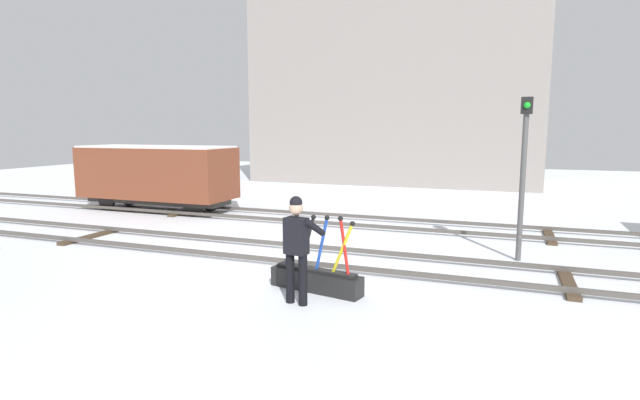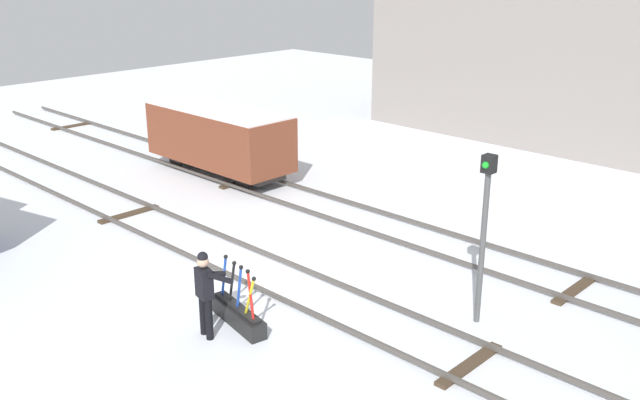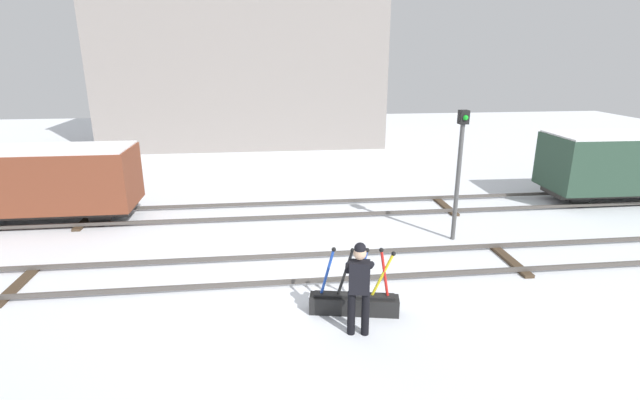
{
  "view_description": "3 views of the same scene",
  "coord_description": "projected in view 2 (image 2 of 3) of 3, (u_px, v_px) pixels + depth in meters",
  "views": [
    {
      "loc": [
        4.62,
        -10.13,
        2.94
      ],
      "look_at": [
        0.13,
        1.85,
        1.1
      ],
      "focal_mm": 27.75,
      "sensor_mm": 36.0,
      "label": 1
    },
    {
      "loc": [
        11.92,
        -10.31,
        7.34
      ],
      "look_at": [
        -0.19,
        2.24,
        1.29
      ],
      "focal_mm": 40.14,
      "sensor_mm": 36.0,
      "label": 2
    },
    {
      "loc": [
        -0.17,
        -10.25,
        5.05
      ],
      "look_at": [
        1.14,
        1.02,
        1.49
      ],
      "focal_mm": 26.3,
      "sensor_mm": 36.0,
      "label": 3
    }
  ],
  "objects": [
    {
      "name": "track_siding_near",
      "position": [
        378.0,
        223.0,
        20.2
      ],
      "size": [
        44.0,
        1.94,
        0.18
      ],
      "color": "#4C4742",
      "rests_on": "ground_plane"
    },
    {
      "name": "ground_plane",
      "position": [
        261.0,
        274.0,
        17.24
      ],
      "size": [
        60.0,
        60.0,
        0.0
      ],
      "primitive_type": "plane",
      "color": "silver"
    },
    {
      "name": "track_main_line",
      "position": [
        261.0,
        270.0,
        17.2
      ],
      "size": [
        44.0,
        1.94,
        0.18
      ],
      "color": "#4C4742",
      "rests_on": "ground_plane"
    },
    {
      "name": "apartment_building",
      "position": [
        574.0,
        8.0,
        28.65
      ],
      "size": [
        15.58,
        6.88,
        10.42
      ],
      "color": "gray",
      "rests_on": "ground_plane"
    },
    {
      "name": "signal_post",
      "position": [
        484.0,
        222.0,
        14.31
      ],
      "size": [
        0.24,
        0.32,
        3.63
      ],
      "color": "#4C4C4C",
      "rests_on": "ground_plane"
    },
    {
      "name": "switch_lever_frame",
      "position": [
        238.0,
        313.0,
        14.84
      ],
      "size": [
        1.84,
        0.7,
        1.44
      ],
      "rotation": [
        0.0,
        0.0,
        -0.19
      ],
      "color": "black",
      "rests_on": "ground_plane"
    },
    {
      "name": "freight_car_mid_siding",
      "position": [
        219.0,
        137.0,
        24.46
      ],
      "size": [
        5.65,
        2.07,
        2.35
      ],
      "rotation": [
        0.0,
        0.0,
        0.0
      ],
      "color": "#2D2B28",
      "rests_on": "ground_plane"
    },
    {
      "name": "rail_worker",
      "position": [
        206.0,
        289.0,
        14.13
      ],
      "size": [
        0.62,
        0.77,
        1.85
      ],
      "rotation": [
        0.0,
        0.0,
        -0.19
      ],
      "color": "black",
      "rests_on": "ground_plane"
    }
  ]
}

